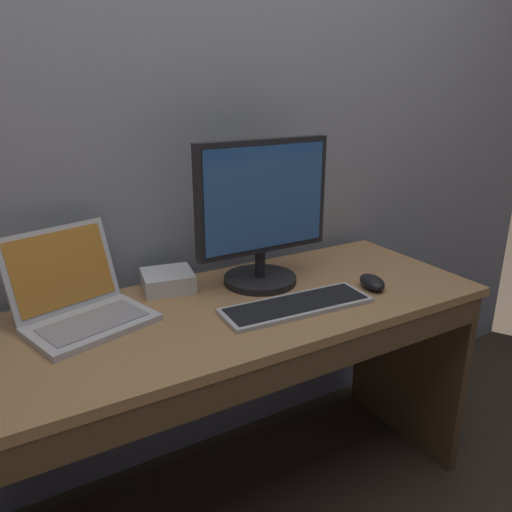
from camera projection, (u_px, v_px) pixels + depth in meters
The scene contains 7 objects.
ground_plane at pixel (242, 499), 1.72m from camera, with size 14.00×14.00×0.00m, color #382D23.
desk at pixel (243, 363), 1.53m from camera, with size 1.49×0.59×0.73m.
laptop_silver at pixel (80, 303), 1.35m from camera, with size 0.38×0.36×0.24m.
external_monitor at pixel (262, 214), 1.55m from camera, with size 0.45×0.24×0.46m.
wired_keyboard at pixel (297, 305), 1.45m from camera, with size 0.46×0.17×0.02m.
computer_mouse at pixel (372, 282), 1.59m from camera, with size 0.07×0.11×0.04m, color black.
external_drive_box at pixel (168, 281), 1.58m from camera, with size 0.15×0.15×0.06m, color silver.
Camera 1 is at (-0.64, -1.19, 1.35)m, focal length 35.34 mm.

